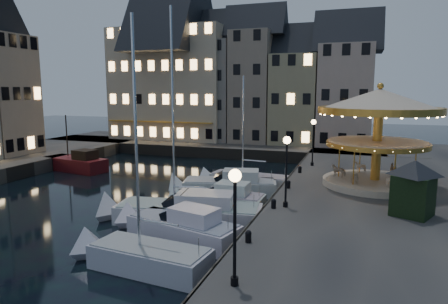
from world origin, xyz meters
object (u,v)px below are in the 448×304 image
at_px(streetlamp_b, 286,161).
at_px(motorboat_f, 244,181).
at_px(motorboat_e, 225,186).
at_px(carousel, 379,119).
at_px(bollard_b, 274,203).
at_px(streetlamp_c, 313,136).
at_px(motorboat_c, 183,212).
at_px(bollard_a, 248,236).
at_px(red_fishing_boat, 76,164).
at_px(motorboat_b, 177,227).
at_px(motorboat_a, 140,257).
at_px(motorboat_d, 218,200).
at_px(ticket_kiosk, 414,178).
at_px(streetlamp_a, 235,211).
at_px(bollard_d, 300,169).
at_px(bollard_c, 288,184).

relative_size(streetlamp_b, motorboat_f, 0.41).
relative_size(motorboat_e, carousel, 0.99).
distance_m(bollard_b, motorboat_f, 10.43).
distance_m(streetlamp_c, bollard_b, 14.22).
bearing_deg(streetlamp_b, carousel, 54.66).
bearing_deg(motorboat_c, bollard_b, 5.42).
relative_size(bollard_a, red_fishing_boat, 0.08).
bearing_deg(motorboat_b, motorboat_a, -90.42).
distance_m(motorboat_b, carousel, 15.98).
distance_m(streetlamp_b, motorboat_d, 6.45).
distance_m(bollard_b, ticket_kiosk, 7.72).
relative_size(streetlamp_a, bollard_d, 7.32).
xyz_separation_m(streetlamp_b, bollard_c, (-0.60, 4.50, -2.41)).
xyz_separation_m(streetlamp_b, bollard_b, (-0.60, -0.50, -2.41)).
bearing_deg(motorboat_c, carousel, 36.20).
relative_size(streetlamp_a, motorboat_f, 0.41).
distance_m(streetlamp_c, bollard_d, 4.29).
bearing_deg(bollard_d, red_fishing_boat, -179.88).
height_order(streetlamp_a, bollard_c, streetlamp_a).
bearing_deg(bollard_c, red_fishing_boat, 166.28).
height_order(bollard_a, motorboat_b, motorboat_b).
height_order(motorboat_d, ticket_kiosk, ticket_kiosk).
height_order(bollard_c, motorboat_a, motorboat_a).
distance_m(streetlamp_b, motorboat_f, 10.79).
relative_size(streetlamp_c, motorboat_a, 0.38).
distance_m(bollard_b, red_fishing_boat, 24.68).
height_order(bollard_b, carousel, carousel).
xyz_separation_m(motorboat_b, motorboat_d, (0.27, 5.81, -0.00)).
xyz_separation_m(bollard_c, red_fishing_boat, (-22.34, 5.45, -0.91)).
height_order(bollard_c, bollard_d, same).
distance_m(streetlamp_a, motorboat_c, 11.38).
distance_m(bollard_a, motorboat_b, 5.36).
distance_m(bollard_a, bollard_d, 16.00).
relative_size(motorboat_b, motorboat_d, 1.15).
height_order(streetlamp_b, bollard_c, streetlamp_b).
bearing_deg(motorboat_a, bollard_c, 68.48).
bearing_deg(streetlamp_a, streetlamp_b, 90.00).
bearing_deg(motorboat_b, bollard_a, -27.13).
relative_size(bollard_d, motorboat_f, 0.06).
relative_size(bollard_c, ticket_kiosk, 0.16).
height_order(red_fishing_boat, ticket_kiosk, red_fishing_boat).
relative_size(motorboat_a, motorboat_e, 1.33).
bearing_deg(motorboat_f, ticket_kiosk, -34.56).
distance_m(motorboat_f, red_fishing_boat, 17.88).
height_order(bollard_d, carousel, carousel).
bearing_deg(motorboat_b, streetlamp_b, 34.15).
bearing_deg(motorboat_d, motorboat_a, -91.75).
relative_size(motorboat_c, ticket_kiosk, 3.80).
bearing_deg(carousel, motorboat_a, -125.39).
height_order(streetlamp_a, motorboat_c, motorboat_c).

